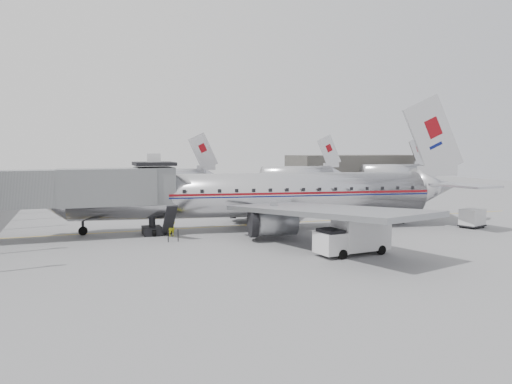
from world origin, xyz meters
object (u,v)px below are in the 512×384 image
baggage_cart_navy (393,214)px  ramp_worker (172,226)px  service_van (353,236)px  baggage_cart_white (472,218)px  airliner (263,195)px

baggage_cart_navy → ramp_worker: ramp_worker is taller
service_van → ramp_worker: (-10.81, 11.74, -0.43)m
baggage_cart_white → ramp_worker: 28.27m
airliner → baggage_cart_navy: 13.87m
service_van → baggage_cart_navy: size_ratio=2.19×
service_van → baggage_cart_white: bearing=14.3°
airliner → baggage_cart_white: bearing=-7.8°
service_van → baggage_cart_white: (17.01, 6.67, -0.39)m
baggage_cart_navy → service_van: bearing=-147.0°
airliner → baggage_cart_white: (19.17, -5.76, -2.30)m
airliner → baggage_cart_navy: size_ratio=15.80×
baggage_cart_navy → baggage_cart_white: size_ratio=0.95×
baggage_cart_white → ramp_worker: bearing=151.5°
service_van → ramp_worker: size_ratio=3.11×
airliner → ramp_worker: 8.98m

